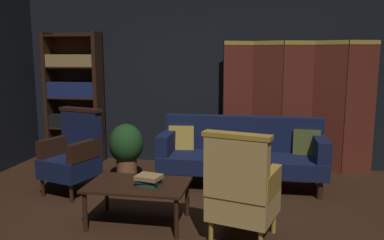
{
  "coord_description": "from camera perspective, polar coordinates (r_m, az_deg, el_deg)",
  "views": [
    {
      "loc": [
        0.78,
        -3.6,
        1.68
      ],
      "look_at": [
        0.0,
        0.8,
        0.95
      ],
      "focal_mm": 36.66,
      "sensor_mm": 36.0,
      "label": 1
    }
  ],
  "objects": [
    {
      "name": "back_wall",
      "position": [
        6.11,
        2.71,
        6.64
      ],
      "size": [
        7.2,
        0.1,
        2.8
      ],
      "primitive_type": "cube",
      "color": "black",
      "rests_on": "ground_plane"
    },
    {
      "name": "velvet_couch",
      "position": [
        5.21,
        7.25,
        -4.45
      ],
      "size": [
        2.12,
        0.78,
        0.88
      ],
      "color": "black",
      "rests_on": "ground_plane"
    },
    {
      "name": "bookshelf",
      "position": [
        6.52,
        -16.73,
        3.52
      ],
      "size": [
        0.9,
        0.32,
        2.05
      ],
      "color": "black",
      "rests_on": "ground_plane"
    },
    {
      "name": "ground_plane",
      "position": [
        4.05,
        -2.04,
        -15.23
      ],
      "size": [
        10.0,
        10.0,
        0.0
      ],
      "primitive_type": "plane",
      "color": "#331E11"
    },
    {
      "name": "book_navy_cloth",
      "position": [
        3.92,
        -6.28,
        -8.75
      ],
      "size": [
        0.23,
        0.18,
        0.03
      ],
      "primitive_type": "cube",
      "rotation": [
        0.0,
        0.0,
        -0.11
      ],
      "color": "navy",
      "rests_on": "book_green_cloth"
    },
    {
      "name": "armchair_gilt_accent",
      "position": [
        3.61,
        7.25,
        -10.04
      ],
      "size": [
        0.71,
        0.71,
        1.04
      ],
      "color": "#B78E33",
      "rests_on": "ground_plane"
    },
    {
      "name": "folding_screen",
      "position": [
        5.91,
        15.05,
        2.21
      ],
      "size": [
        2.17,
        0.22,
        1.9
      ],
      "color": "#5B2319",
      "rests_on": "ground_plane"
    },
    {
      "name": "book_tan_leather",
      "position": [
        3.9,
        -6.29,
        -8.26
      ],
      "size": [
        0.27,
        0.24,
        0.04
      ],
      "primitive_type": "cube",
      "rotation": [
        0.0,
        0.0,
        -0.22
      ],
      "color": "#9E7A47",
      "rests_on": "book_navy_cloth"
    },
    {
      "name": "coffee_table",
      "position": [
        4.02,
        -7.84,
        -9.77
      ],
      "size": [
        1.0,
        0.64,
        0.42
      ],
      "color": "black",
      "rests_on": "ground_plane"
    },
    {
      "name": "book_green_cloth",
      "position": [
        3.93,
        -6.27,
        -9.22
      ],
      "size": [
        0.22,
        0.19,
        0.04
      ],
      "primitive_type": "cube",
      "rotation": [
        0.0,
        0.0,
        -0.21
      ],
      "color": "#1E4C28",
      "rests_on": "coffee_table"
    },
    {
      "name": "armchair_wing_left",
      "position": [
        5.07,
        -16.91,
        -4.71
      ],
      "size": [
        0.72,
        0.72,
        1.04
      ],
      "color": "black",
      "rests_on": "ground_plane"
    },
    {
      "name": "potted_plant",
      "position": [
        5.48,
        -9.55,
        -3.94
      ],
      "size": [
        0.47,
        0.47,
        0.76
      ],
      "color": "brown",
      "rests_on": "ground_plane"
    }
  ]
}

